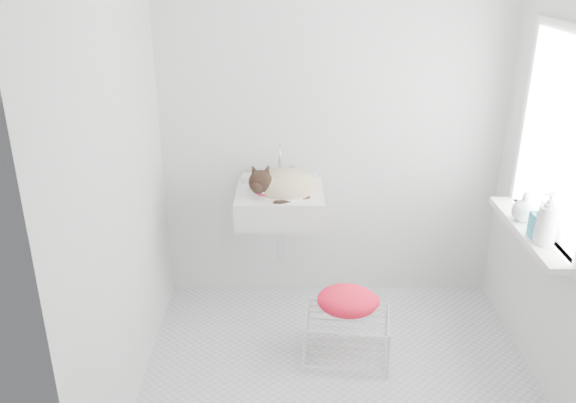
{
  "coord_description": "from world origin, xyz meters",
  "views": [
    {
      "loc": [
        -0.3,
        -2.67,
        2.22
      ],
      "look_at": [
        -0.29,
        0.5,
        0.88
      ],
      "focal_mm": 37.24,
      "sensor_mm": 36.0,
      "label": 1
    }
  ],
  "objects_px": {
    "sink": "(280,191)",
    "cat": "(282,186)",
    "bottle_c": "(522,220)",
    "wire_rack": "(346,335)",
    "bottle_a": "(543,244)",
    "bottle_b": "(537,237)"
  },
  "relations": [
    {
      "from": "wire_rack",
      "to": "bottle_a",
      "type": "height_order",
      "value": "bottle_a"
    },
    {
      "from": "wire_rack",
      "to": "bottle_c",
      "type": "xyz_separation_m",
      "value": [
        0.95,
        0.08,
        0.7
      ]
    },
    {
      "from": "cat",
      "to": "bottle_c",
      "type": "bearing_deg",
      "value": -28.53
    },
    {
      "from": "bottle_c",
      "to": "wire_rack",
      "type": "bearing_deg",
      "value": -175.19
    },
    {
      "from": "sink",
      "to": "wire_rack",
      "type": "distance_m",
      "value": 0.95
    },
    {
      "from": "bottle_c",
      "to": "sink",
      "type": "bearing_deg",
      "value": 161.92
    },
    {
      "from": "sink",
      "to": "bottle_c",
      "type": "xyz_separation_m",
      "value": [
        1.34,
        -0.44,
        0.0
      ]
    },
    {
      "from": "cat",
      "to": "bottle_b",
      "type": "xyz_separation_m",
      "value": [
        1.32,
        -0.63,
        -0.04
      ]
    },
    {
      "from": "bottle_a",
      "to": "bottle_c",
      "type": "bearing_deg",
      "value": 90.0
    },
    {
      "from": "cat",
      "to": "bottle_c",
      "type": "distance_m",
      "value": 1.39
    },
    {
      "from": "wire_rack",
      "to": "bottle_b",
      "type": "xyz_separation_m",
      "value": [
        0.95,
        -0.13,
        0.7
      ]
    },
    {
      "from": "bottle_a",
      "to": "bottle_b",
      "type": "height_order",
      "value": "bottle_a"
    },
    {
      "from": "cat",
      "to": "wire_rack",
      "type": "xyz_separation_m",
      "value": [
        0.38,
        -0.5,
        -0.74
      ]
    },
    {
      "from": "bottle_c",
      "to": "bottle_a",
      "type": "bearing_deg",
      "value": -90.0
    },
    {
      "from": "bottle_a",
      "to": "bottle_b",
      "type": "relative_size",
      "value": 1.21
    },
    {
      "from": "sink",
      "to": "wire_rack",
      "type": "height_order",
      "value": "sink"
    },
    {
      "from": "bottle_b",
      "to": "cat",
      "type": "bearing_deg",
      "value": 154.45
    },
    {
      "from": "sink",
      "to": "cat",
      "type": "height_order",
      "value": "cat"
    },
    {
      "from": "sink",
      "to": "cat",
      "type": "relative_size",
      "value": 1.16
    },
    {
      "from": "cat",
      "to": "wire_rack",
      "type": "bearing_deg",
      "value": -63.97
    },
    {
      "from": "sink",
      "to": "wire_rack",
      "type": "bearing_deg",
      "value": -53.0
    },
    {
      "from": "wire_rack",
      "to": "bottle_a",
      "type": "relative_size",
      "value": 1.98
    }
  ]
}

